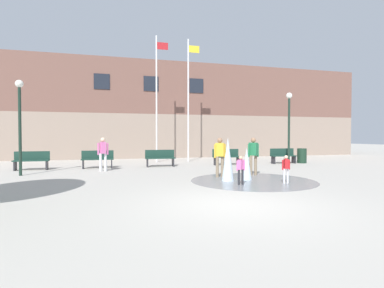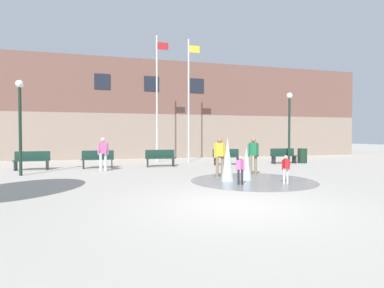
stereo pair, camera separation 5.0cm
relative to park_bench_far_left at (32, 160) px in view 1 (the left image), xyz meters
The scene contains 18 objects.
ground_plane 11.57m from the park_bench_far_left, 55.03° to the right, with size 100.00×100.00×0.00m, color #B2ADA3.
library_building 11.81m from the park_bench_far_left, 54.33° to the left, with size 36.00×6.05×7.38m.
splash_fountain 10.21m from the park_bench_far_left, 34.97° to the right, with size 4.60×4.60×1.60m.
park_bench_far_left is the anchor object (origin of this frame).
park_bench_left_of_flagpoles 3.08m from the park_bench_far_left, ahead, with size 1.60×0.44×0.91m.
park_bench_center 6.32m from the park_bench_far_left, ahead, with size 1.60×0.44×0.91m.
park_bench_under_right_flagpole 10.17m from the park_bench_far_left, ahead, with size 1.60×0.44×0.91m.
park_bench_far_right 13.83m from the park_bench_far_left, ahead, with size 1.60×0.44×0.91m.
adult_in_red 3.70m from the park_bench_far_left, 22.86° to the right, with size 0.50×0.39×1.59m.
child_running 11.87m from the park_bench_far_left, 35.56° to the right, with size 0.31×0.24×0.99m.
adult_watching 9.33m from the park_bench_far_left, 30.81° to the right, with size 0.50×0.34×1.59m.
child_in_fountain 10.48m from the park_bench_far_left, 40.11° to the right, with size 0.31×0.22×0.99m.
teen_by_trashcan 10.62m from the park_bench_far_left, 25.64° to the right, with size 0.50×0.39×1.59m.
flagpole_left 8.15m from the park_bench_far_left, 24.04° to the left, with size 0.80×0.10×8.03m.
flagpole_right 9.90m from the park_bench_far_left, 18.72° to the left, with size 0.80×0.10×7.98m.
lamp_post_left_lane 3.06m from the park_bench_far_left, 87.40° to the right, with size 0.32×0.32×3.99m.
lamp_post_right_lane 13.45m from the park_bench_far_left, ahead, with size 0.32×0.32×4.03m.
trash_can 15.12m from the park_bench_far_left, ahead, with size 0.56×0.56×0.90m, color #193323.
Camera 1 is at (-2.82, -6.62, 1.64)m, focal length 28.00 mm.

